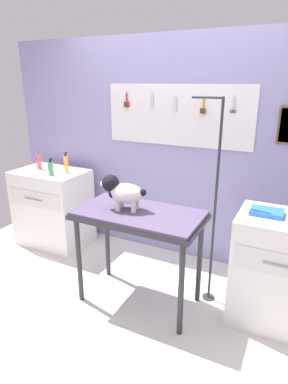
{
  "coord_description": "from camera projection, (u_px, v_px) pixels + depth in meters",
  "views": [
    {
      "loc": [
        1.25,
        -1.88,
        1.86
      ],
      "look_at": [
        0.15,
        0.31,
        1.02
      ],
      "focal_mm": 30.52,
      "sensor_mm": 36.0,
      "label": 1
    }
  ],
  "objects": [
    {
      "name": "ground",
      "position": [
        111.0,
        318.0,
        2.73
      ],
      "size": [
        4.4,
        4.0,
        0.04
      ],
      "primitive_type": "cube",
      "color": "silver"
    },
    {
      "name": "rear_wall_panel",
      "position": [
        173.0,
        151.0,
        3.42
      ],
      "size": [
        4.0,
        0.11,
        2.3
      ],
      "color": "#958FC2",
      "rests_on": "ground"
    },
    {
      "name": "grooming_table",
      "position": [
        139.0,
        222.0,
        2.68
      ],
      "size": [
        1.05,
        0.57,
        0.85
      ],
      "color": "#2D2D33",
      "rests_on": "ground"
    },
    {
      "name": "grooming_arm",
      "position": [
        214.0,
        214.0,
        2.69
      ],
      "size": [
        0.3,
        0.11,
        1.75
      ],
      "color": "#2D2D33",
      "rests_on": "ground"
    },
    {
      "name": "dog",
      "position": [
        122.0,
        191.0,
        2.65
      ],
      "size": [
        0.39,
        0.23,
        0.29
      ],
      "color": "white",
      "rests_on": "grooming_table"
    },
    {
      "name": "counter_left",
      "position": [
        53.0,
        207.0,
        3.84
      ],
      "size": [
        0.8,
        0.58,
        0.89
      ],
      "color": "white",
      "rests_on": "ground"
    },
    {
      "name": "cabinet_right",
      "position": [
        278.0,
        271.0,
        2.54
      ],
      "size": [
        0.68,
        0.54,
        0.9
      ],
      "color": "white",
      "rests_on": "ground"
    },
    {
      "name": "spray_bottle_short",
      "position": [
        66.0,
        164.0,
        3.59
      ],
      "size": [
        0.05,
        0.05,
        0.23
      ],
      "color": "gold",
      "rests_on": "counter_left"
    },
    {
      "name": "detangler_spray",
      "position": [
        39.0,
        161.0,
        3.75
      ],
      "size": [
        0.06,
        0.05,
        0.22
      ],
      "color": "#D65863",
      "rests_on": "counter_left"
    },
    {
      "name": "pump_bottle_white",
      "position": [
        51.0,
        168.0,
        3.51
      ],
      "size": [
        0.06,
        0.06,
        0.19
      ],
      "color": "#469665",
      "rests_on": "counter_left"
    },
    {
      "name": "supply_tray",
      "position": [
        267.0,
        212.0,
        2.46
      ],
      "size": [
        0.24,
        0.18,
        0.04
      ],
      "color": "blue",
      "rests_on": "cabinet_right"
    }
  ]
}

